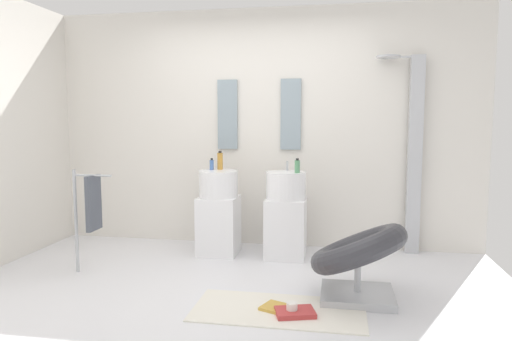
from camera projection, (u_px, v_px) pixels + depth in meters
ground_plane at (225, 299)px, 3.68m from camera, size 4.80×3.60×0.04m
rear_partition at (260, 129)px, 5.15m from camera, size 4.80×0.10×2.60m
pedestal_sink_left at (219, 212)px, 4.81m from camera, size 0.40×0.40×0.97m
pedestal_sink_right at (286, 215)px, 4.69m from camera, size 0.40×0.40×0.97m
vanity_mirror_left at (228, 115)px, 5.13m from camera, size 0.22×0.03×0.76m
vanity_mirror_right at (291, 114)px, 5.01m from camera, size 0.22×0.03×0.76m
shower_column at (413, 151)px, 4.78m from camera, size 0.49×0.24×2.05m
lounge_chair at (358, 255)px, 3.59m from camera, size 1.01×1.01×0.65m
towel_rack at (91, 205)px, 4.18m from camera, size 0.37×0.22×0.95m
area_rug at (279, 310)px, 3.40m from camera, size 1.26×0.61×0.01m
magazine_red at (295, 312)px, 3.30m from camera, size 0.32×0.26×0.03m
magazine_ochre at (281, 309)px, 3.38m from camera, size 0.34×0.28×0.02m
coffee_mug at (292, 308)px, 3.31m from camera, size 0.08×0.08×0.09m
soap_bottle_amber at (220, 161)px, 4.87m from camera, size 0.06×0.06×0.20m
soap_bottle_green at (297, 166)px, 4.56m from camera, size 0.05×0.05×0.14m
soap_bottle_blue at (212, 165)px, 4.85m from camera, size 0.04×0.04×0.12m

